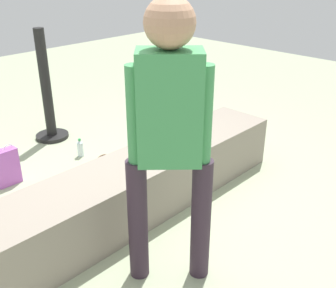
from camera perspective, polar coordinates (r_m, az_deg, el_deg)
The scene contains 12 objects.
ground_plane at distance 3.37m, azimuth -3.96°, elevation -9.18°, with size 12.00×12.00×0.00m, color #9DA786.
concrete_ledge at distance 3.25m, azimuth -4.08°, elevation -5.87°, with size 2.86×0.52×0.45m, color gray.
child_seated at distance 3.25m, azimuth 0.15°, elevation 2.97°, with size 0.29×0.34×0.48m.
adult_standing at distance 2.23m, azimuth 0.22°, elevation 2.43°, with size 0.40×0.40×1.72m.
cake_plate at distance 3.19m, azimuth -2.13°, elevation -1.36°, with size 0.22×0.22×0.07m.
gift_bag at distance 3.90m, azimuth -21.64°, elevation -3.00°, with size 0.21×0.10×0.38m.
railing_post at distance 4.64m, azimuth -16.51°, elevation 6.13°, with size 0.36×0.36×1.21m.
water_bottle_near_gift at distance 4.26m, azimuth -12.17°, elevation -0.58°, with size 0.06×0.06×0.19m.
water_bottle_far_side at distance 4.48m, azimuth -0.18°, elevation 1.35°, with size 0.07×0.07×0.19m.
party_cup_red at distance 3.96m, azimuth -9.48°, elevation -2.98°, with size 0.08×0.08×0.11m, color red.
handbag_black_leather at distance 4.35m, azimuth 3.57°, elevation 0.88°, with size 0.30×0.15×0.32m.
handbag_brown_canvas at distance 3.62m, azimuth -8.96°, elevation -4.50°, with size 0.27×0.13×0.34m.
Camera 1 is at (-1.83, -2.09, 1.90)m, focal length 43.59 mm.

